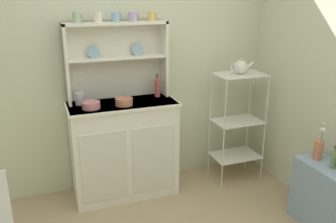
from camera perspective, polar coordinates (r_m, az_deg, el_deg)
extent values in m
cube|color=beige|center=(3.39, -9.24, 7.91)|extent=(3.84, 0.05, 2.50)
cube|color=white|center=(3.39, -7.06, -6.01)|extent=(0.96, 0.42, 0.92)
cube|color=silver|center=(3.19, -10.19, -8.81)|extent=(0.40, 0.01, 0.64)
cube|color=silver|center=(3.28, -2.20, -7.67)|extent=(0.40, 0.01, 0.64)
cube|color=white|center=(3.24, -7.36, 1.21)|extent=(0.99, 0.45, 0.02)
cube|color=silver|center=(3.34, -8.41, 8.13)|extent=(0.92, 0.02, 0.70)
cube|color=white|center=(3.20, -16.02, 7.18)|extent=(0.02, 0.18, 0.70)
cube|color=white|center=(3.38, -0.60, 8.46)|extent=(0.02, 0.18, 0.70)
cube|color=white|center=(3.26, -8.14, 8.51)|extent=(0.88, 0.16, 0.02)
cube|color=white|center=(3.22, -8.39, 13.85)|extent=(0.92, 0.18, 0.02)
cylinder|color=#8EB2D1|center=(3.25, -11.86, 9.35)|extent=(0.11, 0.03, 0.11)
cylinder|color=#8EB2D1|center=(3.33, -4.86, 9.89)|extent=(0.11, 0.03, 0.11)
cylinder|color=silver|center=(3.46, 9.00, -3.86)|extent=(0.01, 0.01, 1.11)
cylinder|color=silver|center=(3.69, 15.29, -2.83)|extent=(0.01, 0.01, 1.11)
cylinder|color=silver|center=(3.71, 6.73, -2.19)|extent=(0.01, 0.01, 1.11)
cylinder|color=silver|center=(3.93, 12.76, -1.33)|extent=(0.01, 0.01, 1.11)
cube|color=silver|center=(3.54, 11.54, 5.85)|extent=(0.48, 0.33, 0.01)
cube|color=silver|center=(3.67, 11.06, -1.53)|extent=(0.48, 0.33, 0.01)
cube|color=silver|center=(3.81, 10.71, -6.92)|extent=(0.48, 0.33, 0.01)
cube|color=#849EBC|center=(3.24, 23.65, -12.31)|extent=(0.28, 0.48, 0.56)
cylinder|color=#9EB78E|center=(3.16, -14.48, 14.46)|extent=(0.07, 0.07, 0.09)
torus|color=#9EB78E|center=(3.17, -13.67, 14.61)|extent=(0.01, 0.05, 0.05)
cylinder|color=silver|center=(3.19, -11.23, 14.69)|extent=(0.08, 0.08, 0.09)
torus|color=silver|center=(3.20, -10.37, 14.83)|extent=(0.01, 0.05, 0.05)
cylinder|color=#8EB2D1|center=(3.22, -8.39, 14.79)|extent=(0.08, 0.08, 0.08)
torus|color=#8EB2D1|center=(3.23, -7.54, 14.91)|extent=(0.01, 0.05, 0.05)
cylinder|color=#B79ECC|center=(3.25, -5.70, 14.92)|extent=(0.08, 0.08, 0.08)
torus|color=#B79ECC|center=(3.26, -4.80, 15.03)|extent=(0.01, 0.05, 0.05)
cylinder|color=#DBB760|center=(3.30, -2.69, 15.07)|extent=(0.07, 0.07, 0.08)
torus|color=#DBB760|center=(3.31, -1.93, 15.17)|extent=(0.01, 0.05, 0.05)
cylinder|color=#D17A84|center=(3.11, -12.25, 1.00)|extent=(0.15, 0.15, 0.06)
cylinder|color=#C67556|center=(3.15, -7.08, 1.60)|extent=(0.15, 0.15, 0.06)
cylinder|color=#B74C47|center=(3.38, -1.72, 3.71)|extent=(0.05, 0.05, 0.16)
cylinder|color=#B74C47|center=(3.36, -1.74, 5.38)|extent=(0.02, 0.02, 0.05)
cylinder|color=#4C382D|center=(3.35, -1.74, 5.85)|extent=(0.03, 0.03, 0.01)
cylinder|color=#B2B7C6|center=(3.23, -14.02, 2.03)|extent=(0.08, 0.08, 0.11)
cylinder|color=silver|center=(3.22, -13.74, 3.41)|extent=(0.02, 0.03, 0.17)
ellipsoid|color=silver|center=(3.20, -13.87, 5.02)|extent=(0.02, 0.01, 0.01)
cylinder|color=silver|center=(3.23, -14.32, 3.63)|extent=(0.04, 0.02, 0.20)
ellipsoid|color=silver|center=(3.21, -14.47, 5.46)|extent=(0.02, 0.01, 0.01)
sphere|color=white|center=(3.52, 11.62, 7.00)|extent=(0.13, 0.13, 0.13)
sphere|color=silver|center=(3.51, 11.70, 8.22)|extent=(0.02, 0.02, 0.02)
cylinder|color=white|center=(3.57, 12.96, 7.23)|extent=(0.09, 0.02, 0.07)
torus|color=white|center=(3.48, 10.51, 6.94)|extent=(0.01, 0.08, 0.08)
cylinder|color=#C67556|center=(3.16, 23.01, -5.70)|extent=(0.08, 0.08, 0.16)
cylinder|color=#4C844C|center=(3.12, 23.52, -3.30)|extent=(0.00, 0.01, 0.16)
sphere|color=#9EB78E|center=(3.10, 23.70, -1.94)|extent=(0.04, 0.04, 0.04)
cylinder|color=#4C844C|center=(3.13, 23.47, -3.69)|extent=(0.00, 0.01, 0.11)
sphere|color=silver|center=(3.11, 23.60, -2.72)|extent=(0.04, 0.04, 0.04)
cylinder|color=#4C844C|center=(3.11, 23.49, -3.76)|extent=(0.00, 0.01, 0.12)
sphere|color=silver|center=(3.09, 23.63, -2.70)|extent=(0.04, 0.04, 0.04)
cylinder|color=#6B8C60|center=(3.06, 25.09, -7.05)|extent=(0.05, 0.05, 0.14)
cylinder|color=#6B8C60|center=(3.03, 25.31, -5.56)|extent=(0.02, 0.02, 0.04)
cylinder|color=#4C382D|center=(3.02, 25.38, -5.13)|extent=(0.03, 0.03, 0.01)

